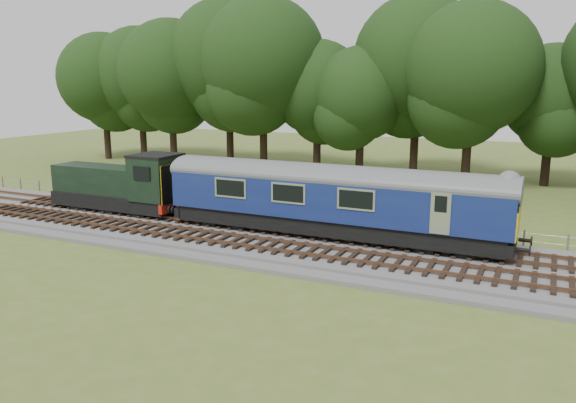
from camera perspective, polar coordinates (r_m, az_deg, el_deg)
The scene contains 9 objects.
ground at distance 30.42m, azimuth -5.06°, elevation -3.80°, with size 120.00×120.00×0.00m, color #4C5F23.
ballast at distance 30.37m, azimuth -5.07°, elevation -3.48°, with size 70.00×7.00×0.35m, color #4C4C4F.
track_north at distance 31.48m, azimuth -3.79°, elevation -2.45°, with size 67.20×2.40×0.21m.
track_south at distance 28.99m, azimuth -6.67°, elevation -3.78°, with size 67.20×2.40×0.21m.
fence at distance 34.24m, azimuth -1.27°, elevation -1.95°, with size 64.00×0.12×1.00m, color #6B6054, non-canonical shape.
tree_line at distance 50.19m, azimuth 7.68°, elevation 2.44°, with size 70.00×8.00×18.00m, color black, non-canonical shape.
dmu_railcar at distance 29.02m, azimuth 4.44°, elevation 0.73°, with size 18.05×2.86×3.88m.
shunter_loco at distance 36.39m, azimuth -16.54°, elevation 1.56°, with size 8.91×2.60×3.38m.
worker at distance 32.67m, azimuth -10.67°, elevation -0.62°, with size 0.65×0.42×1.77m, color orange.
Camera 1 is at (14.85, -25.22, 8.27)m, focal length 35.00 mm.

